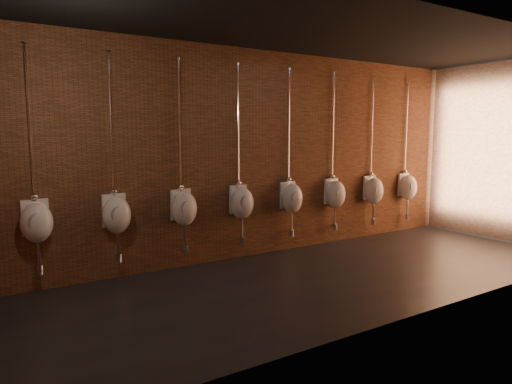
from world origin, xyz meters
TOP-DOWN VIEW (x-y plane):
  - ground at (0.00, 0.00)m, footprint 8.50×8.50m
  - room_shell at (0.00, 0.00)m, footprint 8.54×3.04m
  - urinal_0 at (-3.24, 1.37)m, footprint 0.41×0.36m
  - urinal_1 at (-2.29, 1.37)m, footprint 0.41×0.36m
  - urinal_2 at (-1.35, 1.37)m, footprint 0.41×0.36m
  - urinal_3 at (-0.40, 1.37)m, footprint 0.41×0.36m
  - urinal_4 at (0.54, 1.37)m, footprint 0.41×0.36m
  - urinal_5 at (1.49, 1.37)m, footprint 0.41×0.36m
  - urinal_6 at (2.43, 1.37)m, footprint 0.41×0.36m
  - urinal_7 at (3.38, 1.37)m, footprint 0.41×0.36m

SIDE VIEW (x-z plane):
  - ground at x=0.00m, z-range 0.00..0.00m
  - urinal_0 at x=-3.24m, z-range -0.47..2.25m
  - urinal_1 at x=-2.29m, z-range -0.47..2.25m
  - urinal_2 at x=-1.35m, z-range -0.47..2.25m
  - urinal_3 at x=-0.40m, z-range -0.47..2.25m
  - urinal_4 at x=0.54m, z-range -0.47..2.25m
  - urinal_5 at x=1.49m, z-range -0.47..2.25m
  - urinal_6 at x=2.43m, z-range -0.47..2.25m
  - urinal_7 at x=3.38m, z-range -0.47..2.25m
  - room_shell at x=0.00m, z-range 0.40..3.62m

